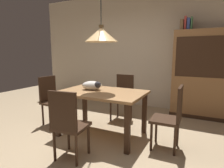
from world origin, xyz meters
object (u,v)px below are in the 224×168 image
at_px(chair_near_front, 68,122).
at_px(book_blue_wide, 189,24).
at_px(dining_table, 102,97).
at_px(chair_far_back, 123,95).
at_px(hutch_bookcase, 200,76).
at_px(book_brown_thick, 182,25).
at_px(cat_sleeping, 92,85).
at_px(chair_right_side, 171,115).
at_px(book_red_tall, 186,24).
at_px(book_green_slim, 192,24).
at_px(pendant_lamp, 101,35).
at_px(chair_left_side, 52,98).

bearing_deg(chair_near_front, book_blue_wide, 67.24).
distance_m(dining_table, book_blue_wide, 2.47).
bearing_deg(chair_far_back, chair_near_front, -89.78).
distance_m(hutch_bookcase, book_brown_thick, 1.15).
bearing_deg(cat_sleeping, chair_right_side, -1.90).
height_order(book_red_tall, book_green_slim, book_red_tall).
distance_m(pendant_lamp, book_brown_thick, 2.04).
xyz_separation_m(chair_left_side, hutch_bookcase, (2.53, 1.75, 0.38)).
bearing_deg(chair_far_back, book_red_tall, 40.07).
bearing_deg(cat_sleeping, chair_far_back, 75.75).
xyz_separation_m(chair_left_side, book_green_slim, (2.30, 1.76, 1.47)).
relative_size(chair_left_side, book_blue_wide, 3.88).
height_order(hutch_bookcase, book_blue_wide, book_blue_wide).
relative_size(hutch_bookcase, book_brown_thick, 7.71).
bearing_deg(chair_near_front, hutch_bookcase, 62.13).
xyz_separation_m(chair_far_back, pendant_lamp, (-0.00, -0.88, 1.15)).
bearing_deg(chair_left_side, book_red_tall, 38.82).
bearing_deg(dining_table, cat_sleeping, 167.53).
relative_size(chair_near_front, chair_left_side, 1.00).
bearing_deg(chair_left_side, book_brown_thick, 39.70).
relative_size(chair_left_side, book_brown_thick, 3.88).
bearing_deg(cat_sleeping, chair_near_front, -76.72).
distance_m(cat_sleeping, pendant_lamp, 0.86).
bearing_deg(hutch_bookcase, dining_table, -128.57).
relative_size(chair_far_back, book_red_tall, 3.32).
xyz_separation_m(dining_table, cat_sleeping, (-0.21, 0.05, 0.18)).
bearing_deg(book_brown_thick, book_green_slim, 0.00).
bearing_deg(book_red_tall, book_blue_wide, 0.00).
bearing_deg(hutch_bookcase, chair_near_front, -117.87).
distance_m(chair_near_front, cat_sleeping, 1.00).
bearing_deg(book_blue_wide, book_brown_thick, 180.00).
distance_m(book_brown_thick, book_green_slim, 0.19).
xyz_separation_m(dining_table, pendant_lamp, (-0.00, 0.00, 1.01)).
bearing_deg(book_blue_wide, cat_sleeping, -127.68).
relative_size(chair_right_side, book_red_tall, 3.32).
bearing_deg(dining_table, chair_right_side, 0.10).
bearing_deg(hutch_bookcase, chair_right_side, -98.93).
height_order(book_brown_thick, book_blue_wide, book_blue_wide).
bearing_deg(book_brown_thick, chair_left_side, -140.30).
xyz_separation_m(cat_sleeping, hutch_bookcase, (1.61, 1.72, 0.06)).
xyz_separation_m(chair_right_side, chair_far_back, (-1.13, 0.88, 0.00)).
distance_m(chair_near_front, chair_left_side, 1.44).
bearing_deg(chair_left_side, book_green_slim, 37.33).
bearing_deg(chair_left_side, cat_sleeping, 2.41).
distance_m(dining_table, chair_right_side, 1.14).
xyz_separation_m(cat_sleeping, book_green_slim, (1.38, 1.72, 1.15)).
relative_size(chair_far_back, book_blue_wide, 3.88).
height_order(dining_table, cat_sleeping, cat_sleeping).
relative_size(cat_sleeping, hutch_bookcase, 0.22).
distance_m(chair_near_front, book_red_tall, 3.20).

